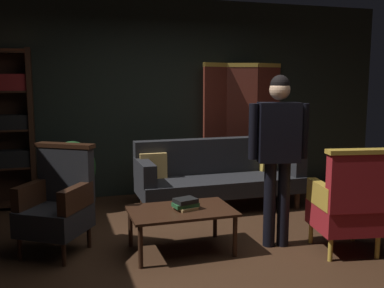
% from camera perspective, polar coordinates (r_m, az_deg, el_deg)
% --- Properties ---
extents(ground_plane, '(10.00, 10.00, 0.00)m').
position_cam_1_polar(ground_plane, '(4.37, 3.22, -13.93)').
color(ground_plane, '#331E11').
extents(back_wall, '(7.20, 0.10, 2.80)m').
position_cam_1_polar(back_wall, '(6.40, -4.43, 6.06)').
color(back_wall, black).
rests_on(back_wall, ground_plane).
extents(folding_screen, '(1.30, 0.22, 1.90)m').
position_cam_1_polar(folding_screen, '(6.62, 6.50, 2.52)').
color(folding_screen, '#5B2319').
rests_on(folding_screen, ground_plane).
extents(velvet_couch, '(2.12, 0.78, 0.88)m').
position_cam_1_polar(velvet_couch, '(5.72, 3.33, -3.80)').
color(velvet_couch, black).
rests_on(velvet_couch, ground_plane).
extents(coffee_table, '(1.00, 0.64, 0.42)m').
position_cam_1_polar(coffee_table, '(4.27, -1.43, -9.10)').
color(coffee_table, black).
rests_on(coffee_table, ground_plane).
extents(armchair_gilt_accent, '(0.67, 0.67, 1.04)m').
position_cam_1_polar(armchair_gilt_accent, '(4.45, 19.63, -7.33)').
color(armchair_gilt_accent, '#B78E33').
rests_on(armchair_gilt_accent, ground_plane).
extents(armchair_wing_left, '(0.80, 0.80, 1.04)m').
position_cam_1_polar(armchair_wing_left, '(4.43, -17.07, -7.27)').
color(armchair_wing_left, black).
rests_on(armchair_wing_left, ground_plane).
extents(standing_figure, '(0.58, 0.30, 1.70)m').
position_cam_1_polar(standing_figure, '(4.35, 11.16, -0.13)').
color(standing_figure, black).
rests_on(standing_figure, ground_plane).
extents(potted_plant, '(0.59, 0.59, 0.88)m').
position_cam_1_polar(potted_plant, '(5.80, -15.28, -3.31)').
color(potted_plant, brown).
rests_on(potted_plant, ground_plane).
extents(book_tan_leather, '(0.22, 0.23, 0.03)m').
position_cam_1_polar(book_tan_leather, '(4.26, -0.85, -8.31)').
color(book_tan_leather, '#9E7A47').
rests_on(book_tan_leather, coffee_table).
extents(book_green_cloth, '(0.26, 0.18, 0.04)m').
position_cam_1_polar(book_green_cloth, '(4.25, -0.85, -7.90)').
color(book_green_cloth, '#1E4C28').
rests_on(book_green_cloth, book_tan_leather).
extents(book_black_cloth, '(0.24, 0.21, 0.04)m').
position_cam_1_polar(book_black_cloth, '(4.24, -0.85, -7.38)').
color(book_black_cloth, black).
rests_on(book_black_cloth, book_green_cloth).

